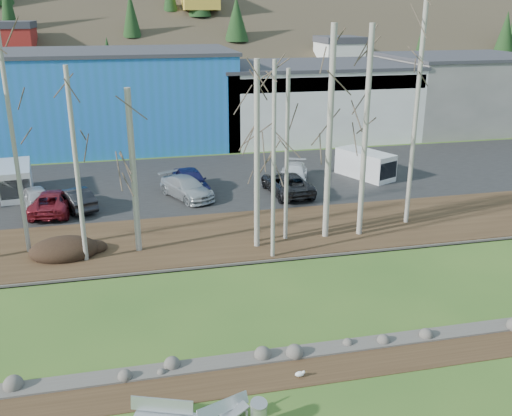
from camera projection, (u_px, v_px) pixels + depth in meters
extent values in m
plane|color=#32571E|center=(323.00, 410.00, 17.66)|extent=(200.00, 200.00, 0.00)
cube|color=#382616|center=(303.00, 370.00, 19.59)|extent=(80.00, 1.80, 0.03)
cube|color=#382616|center=(235.00, 235.00, 30.97)|extent=(80.00, 7.00, 0.15)
cube|color=black|center=(208.00, 181.00, 40.63)|extent=(80.00, 14.00, 0.14)
cube|color=#1E65AF|center=(118.00, 99.00, 50.94)|extent=(20.00, 12.00, 8.00)
cube|color=#333338|center=(114.00, 51.00, 49.56)|extent=(20.40, 12.24, 0.30)
cube|color=#BBBBB6|center=(309.00, 101.00, 54.95)|extent=(18.00, 12.00, 6.50)
cube|color=#333338|center=(311.00, 65.00, 53.81)|extent=(18.36, 12.24, 0.30)
cube|color=navy|center=(331.00, 84.00, 48.74)|extent=(17.64, 0.20, 1.20)
cube|color=slate|center=(459.00, 93.00, 58.20)|extent=(14.00, 12.00, 7.00)
cube|color=#333338|center=(463.00, 56.00, 56.99)|extent=(14.28, 12.24, 0.30)
cube|color=#B6B8BB|center=(162.00, 405.00, 16.77)|extent=(1.81, 0.77, 0.42)
cube|color=#B6B8BB|center=(242.00, 412.00, 17.27)|extent=(0.25, 0.51, 0.42)
cube|color=#B6B8BB|center=(223.00, 406.00, 16.98)|extent=(1.66, 0.76, 0.37)
cube|color=#97999B|center=(234.00, 411.00, 17.07)|extent=(0.94, 0.73, 0.31)
cylinder|color=#B6B8BB|center=(259.00, 416.00, 16.79)|extent=(0.59, 0.59, 0.84)
cylinder|color=gold|center=(299.00, 377.00, 19.16)|extent=(0.01, 0.01, 0.09)
cylinder|color=gold|center=(299.00, 376.00, 19.22)|extent=(0.01, 0.01, 0.09)
ellipsoid|color=white|center=(300.00, 374.00, 19.16)|extent=(0.32, 0.18, 0.18)
cube|color=gray|center=(300.00, 373.00, 19.15)|extent=(0.22, 0.14, 0.02)
sphere|color=white|center=(304.00, 372.00, 19.13)|extent=(0.10, 0.10, 0.10)
cone|color=gold|center=(306.00, 372.00, 19.13)|extent=(0.06, 0.04, 0.03)
ellipsoid|color=black|center=(64.00, 249.00, 28.26)|extent=(3.36, 2.37, 0.66)
cylinder|color=#B0A99E|center=(13.00, 136.00, 26.86)|extent=(0.22, 0.22, 11.80)
cylinder|color=#B0A99E|center=(133.00, 173.00, 27.62)|extent=(0.31, 0.31, 8.15)
cylinder|color=#B0A99E|center=(77.00, 168.00, 26.31)|extent=(0.22, 0.22, 9.28)
cylinder|color=#B0A99E|center=(257.00, 157.00, 27.91)|extent=(0.28, 0.28, 9.41)
cylinder|color=#B0A99E|center=(287.00, 157.00, 28.92)|extent=(0.20, 0.20, 8.88)
cylinder|color=#B0A99E|center=(274.00, 163.00, 26.69)|extent=(0.19, 0.19, 9.49)
cylinder|color=#B0A99E|center=(329.00, 136.00, 28.90)|extent=(0.31, 0.31, 10.96)
cylinder|color=#B0A99E|center=(365.00, 135.00, 29.22)|extent=(0.29, 0.29, 10.95)
cylinder|color=#B0A99E|center=(416.00, 111.00, 30.60)|extent=(0.25, 0.25, 12.79)
cylinder|color=#B0A99E|center=(257.00, 159.00, 28.59)|extent=(0.20, 0.20, 8.88)
imported|color=#BDBDBF|center=(35.00, 196.00, 35.24)|extent=(2.66, 4.10, 1.30)
imported|color=black|center=(75.00, 198.00, 34.66)|extent=(2.94, 4.29, 1.34)
imported|color=maroon|center=(53.00, 201.00, 34.16)|extent=(2.65, 5.04, 1.35)
imported|color=#A9AEB1|center=(187.00, 188.00, 36.70)|extent=(3.67, 5.02, 1.35)
imported|color=#1A1B50|center=(191.00, 181.00, 37.85)|extent=(2.48, 4.74, 1.54)
imported|color=#242427|center=(287.00, 183.00, 37.49)|extent=(2.78, 5.32, 1.43)
imported|color=white|center=(294.00, 174.00, 39.83)|extent=(3.18, 4.80, 1.29)
cube|color=white|center=(365.00, 164.00, 41.13)|extent=(3.44, 4.69, 1.90)
cube|color=black|center=(383.00, 169.00, 39.85)|extent=(1.93, 1.53, 1.17)
cube|color=silver|center=(16.00, 180.00, 37.26)|extent=(2.49, 4.75, 1.98)
cube|color=black|center=(16.00, 187.00, 35.67)|extent=(1.91, 1.18, 1.23)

